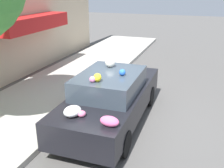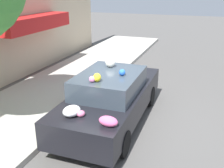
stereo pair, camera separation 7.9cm
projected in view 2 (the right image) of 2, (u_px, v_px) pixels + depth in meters
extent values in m
plane|color=#565451|center=(114.00, 121.00, 7.29)|extent=(60.00, 60.00, 0.00)
cube|color=#B2ADA3|center=(33.00, 105.00, 8.15)|extent=(24.00, 3.20, 0.15)
cube|color=red|center=(35.00, 23.00, 10.37)|extent=(3.88, 0.90, 0.55)
cylinder|color=red|center=(74.00, 93.00, 8.12)|extent=(0.20, 0.20, 0.55)
sphere|color=red|center=(73.00, 83.00, 8.00)|extent=(0.18, 0.18, 0.18)
cube|color=black|center=(112.00, 100.00, 7.09)|extent=(4.54, 1.72, 0.65)
cube|color=#333D47|center=(110.00, 83.00, 6.73)|extent=(2.05, 1.50, 0.50)
cylinder|color=black|center=(105.00, 90.00, 8.68)|extent=(0.61, 0.19, 0.60)
cylinder|color=black|center=(150.00, 96.00, 8.19)|extent=(0.61, 0.19, 0.60)
cylinder|color=black|center=(62.00, 131.00, 6.21)|extent=(0.61, 0.19, 0.60)
cylinder|color=black|center=(123.00, 144.00, 5.72)|extent=(0.61, 0.19, 0.60)
ellipsoid|color=white|center=(72.00, 111.00, 5.52)|extent=(0.48, 0.42, 0.21)
ellipsoid|color=purple|center=(142.00, 69.00, 8.45)|extent=(0.25, 0.25, 0.12)
sphere|color=white|center=(110.00, 62.00, 7.13)|extent=(0.34, 0.34, 0.26)
ellipsoid|color=pink|center=(108.00, 121.00, 5.11)|extent=(0.26, 0.41, 0.20)
ellipsoid|color=yellow|center=(97.00, 77.00, 6.05)|extent=(0.26, 0.24, 0.20)
sphere|color=pink|center=(92.00, 79.00, 6.01)|extent=(0.21, 0.21, 0.15)
ellipsoid|color=pink|center=(81.00, 114.00, 5.49)|extent=(0.24, 0.23, 0.13)
sphere|color=orange|center=(142.00, 69.00, 8.32)|extent=(0.31, 0.31, 0.24)
sphere|color=black|center=(112.00, 70.00, 8.33)|extent=(0.20, 0.20, 0.17)
sphere|color=orange|center=(73.00, 112.00, 5.54)|extent=(0.22, 0.22, 0.15)
sphere|color=brown|center=(122.00, 73.00, 7.74)|extent=(0.39, 0.39, 0.31)
sphere|color=blue|center=(122.00, 72.00, 6.46)|extent=(0.17, 0.17, 0.16)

